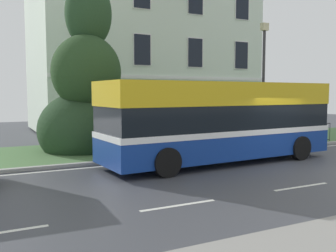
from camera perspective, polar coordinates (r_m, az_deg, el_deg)
ground_plane at (r=14.91m, az=16.92°, el=-5.59°), size 60.00×56.00×0.18m
georgian_townhouse at (r=28.00m, az=-4.33°, el=13.30°), size 14.88×9.72×13.11m
iron_verge_railing at (r=17.60m, az=10.50°, el=-1.76°), size 12.21×0.04×0.97m
evergreen_tree at (r=17.12m, az=-12.66°, el=4.49°), size 3.83×3.83×8.34m
single_decker_bus at (r=14.56m, az=8.02°, el=0.82°), size 9.56×3.16×3.07m
street_lamp_post at (r=19.56m, az=14.30°, el=7.59°), size 0.36×0.24×6.01m
litter_bin at (r=16.66m, az=-0.01°, el=-1.92°), size 0.47×0.47×1.07m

